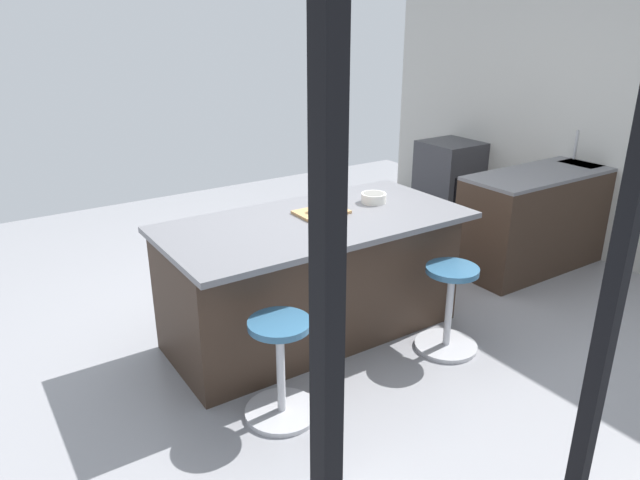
# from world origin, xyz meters

# --- Properties ---
(ground_plane) EXTENTS (7.70, 7.70, 0.00)m
(ground_plane) POSITION_xyz_m (0.00, 0.00, 0.00)
(ground_plane) COLOR gray
(interior_partition_left) EXTENTS (0.12, 4.98, 2.68)m
(interior_partition_left) POSITION_xyz_m (-2.96, 0.00, 1.34)
(interior_partition_left) COLOR beige
(interior_partition_left) RESTS_ON ground_plane
(sink_cabinet) EXTENTS (2.27, 0.60, 1.19)m
(sink_cabinet) POSITION_xyz_m (-2.62, 0.22, 0.46)
(sink_cabinet) COLOR #38281E
(sink_cabinet) RESTS_ON ground_plane
(oven_range) EXTENTS (0.60, 0.61, 0.88)m
(oven_range) POSITION_xyz_m (-2.61, -1.27, 0.44)
(oven_range) COLOR #38383D
(oven_range) RESTS_ON ground_plane
(kitchen_island) EXTENTS (2.13, 1.05, 0.90)m
(kitchen_island) POSITION_xyz_m (0.16, 0.13, 0.46)
(kitchen_island) COLOR #38281E
(kitchen_island) RESTS_ON ground_plane
(stool_by_window) EXTENTS (0.44, 0.44, 0.62)m
(stool_by_window) POSITION_xyz_m (-0.51, 0.84, 0.29)
(stool_by_window) COLOR #B7B7BC
(stool_by_window) RESTS_ON ground_plane
(stool_middle) EXTENTS (0.44, 0.44, 0.62)m
(stool_middle) POSITION_xyz_m (0.83, 0.84, 0.29)
(stool_middle) COLOR #B7B7BC
(stool_middle) RESTS_ON ground_plane
(cutting_board) EXTENTS (0.36, 0.24, 0.02)m
(cutting_board) POSITION_xyz_m (0.06, 0.10, 0.91)
(cutting_board) COLOR tan
(cutting_board) RESTS_ON kitchen_island
(apple_green) EXTENTS (0.07, 0.07, 0.07)m
(apple_green) POSITION_xyz_m (0.11, 0.09, 0.96)
(apple_green) COLOR #609E2D
(apple_green) RESTS_ON cutting_board
(apple_yellow) EXTENTS (0.09, 0.09, 0.09)m
(apple_yellow) POSITION_xyz_m (-0.02, 0.17, 0.97)
(apple_yellow) COLOR gold
(apple_yellow) RESTS_ON cutting_board
(apple_red) EXTENTS (0.09, 0.09, 0.09)m
(apple_red) POSITION_xyz_m (-0.08, 0.04, 0.97)
(apple_red) COLOR red
(apple_red) RESTS_ON cutting_board
(fruit_bowl) EXTENTS (0.19, 0.19, 0.07)m
(fruit_bowl) POSITION_xyz_m (-0.41, 0.09, 0.94)
(fruit_bowl) COLOR silver
(fruit_bowl) RESTS_ON kitchen_island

